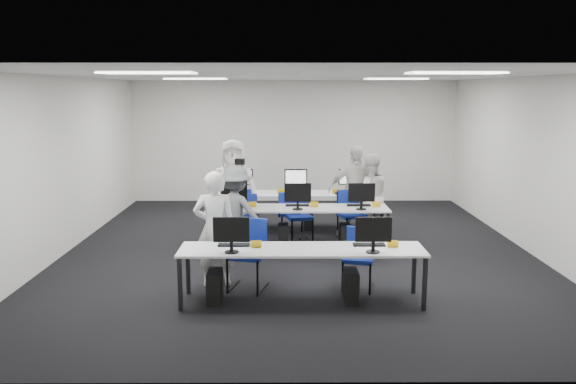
{
  "coord_description": "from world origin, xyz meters",
  "views": [
    {
      "loc": [
        -0.22,
        -9.47,
        2.77
      ],
      "look_at": [
        -0.17,
        0.23,
        1.0
      ],
      "focal_mm": 35.0,
      "sensor_mm": 36.0,
      "label": 1
    }
  ],
  "objects_px": {
    "chair_2": "(244,226)",
    "student_3": "(355,191)",
    "chair_0": "(248,268)",
    "student_1": "(369,196)",
    "chair_3": "(299,226)",
    "chair_5": "(237,221)",
    "student_2": "(234,189)",
    "student_0": "(215,229)",
    "photographer": "(236,212)",
    "desk_front": "(302,252)",
    "chair_6": "(291,222)",
    "desk_mid": "(297,210)",
    "chair_1": "(358,270)",
    "chair_7": "(348,220)",
    "chair_4": "(352,224)"
  },
  "relations": [
    {
      "from": "chair_4",
      "to": "chair_7",
      "type": "bearing_deg",
      "value": 79.7
    },
    {
      "from": "chair_0",
      "to": "student_1",
      "type": "bearing_deg",
      "value": 66.62
    },
    {
      "from": "desk_front",
      "to": "chair_6",
      "type": "bearing_deg",
      "value": 91.9
    },
    {
      "from": "student_0",
      "to": "chair_3",
      "type": "bearing_deg",
      "value": -121.61
    },
    {
      "from": "chair_2",
      "to": "student_2",
      "type": "xyz_separation_m",
      "value": [
        -0.21,
        0.23,
        0.66
      ]
    },
    {
      "from": "desk_mid",
      "to": "chair_2",
      "type": "xyz_separation_m",
      "value": [
        -0.98,
        0.46,
        -0.41
      ]
    },
    {
      "from": "desk_mid",
      "to": "chair_6",
      "type": "bearing_deg",
      "value": 98.18
    },
    {
      "from": "chair_6",
      "to": "chair_7",
      "type": "distance_m",
      "value": 1.11
    },
    {
      "from": "chair_4",
      "to": "chair_5",
      "type": "distance_m",
      "value": 2.19
    },
    {
      "from": "chair_5",
      "to": "student_1",
      "type": "distance_m",
      "value": 2.55
    },
    {
      "from": "chair_5",
      "to": "student_0",
      "type": "height_order",
      "value": "student_0"
    },
    {
      "from": "desk_front",
      "to": "chair_3",
      "type": "xyz_separation_m",
      "value": [
        0.04,
        3.06,
        -0.4
      ]
    },
    {
      "from": "chair_1",
      "to": "chair_0",
      "type": "bearing_deg",
      "value": -164.75
    },
    {
      "from": "chair_2",
      "to": "student_3",
      "type": "relative_size",
      "value": 0.49
    },
    {
      "from": "desk_mid",
      "to": "chair_0",
      "type": "height_order",
      "value": "chair_0"
    },
    {
      "from": "student_0",
      "to": "student_1",
      "type": "height_order",
      "value": "student_0"
    },
    {
      "from": "chair_1",
      "to": "chair_6",
      "type": "distance_m",
      "value": 3.02
    },
    {
      "from": "chair_7",
      "to": "student_3",
      "type": "bearing_deg",
      "value": -28.91
    },
    {
      "from": "desk_mid",
      "to": "chair_0",
      "type": "bearing_deg",
      "value": -109.47
    },
    {
      "from": "chair_4",
      "to": "chair_6",
      "type": "bearing_deg",
      "value": 151.77
    },
    {
      "from": "chair_3",
      "to": "chair_2",
      "type": "bearing_deg",
      "value": 165.37
    },
    {
      "from": "student_0",
      "to": "student_2",
      "type": "distance_m",
      "value": 2.63
    },
    {
      "from": "chair_3",
      "to": "student_1",
      "type": "xyz_separation_m",
      "value": [
        1.31,
        0.16,
        0.53
      ]
    },
    {
      "from": "chair_4",
      "to": "student_2",
      "type": "distance_m",
      "value": 2.32
    },
    {
      "from": "chair_0",
      "to": "chair_7",
      "type": "bearing_deg",
      "value": 74.19
    },
    {
      "from": "chair_1",
      "to": "photographer",
      "type": "bearing_deg",
      "value": 156.06
    },
    {
      "from": "chair_2",
      "to": "student_1",
      "type": "relative_size",
      "value": 0.53
    },
    {
      "from": "chair_0",
      "to": "student_1",
      "type": "distance_m",
      "value": 3.47
    },
    {
      "from": "desk_front",
      "to": "photographer",
      "type": "bearing_deg",
      "value": 117.38
    },
    {
      "from": "desk_mid",
      "to": "photographer",
      "type": "height_order",
      "value": "photographer"
    },
    {
      "from": "student_1",
      "to": "student_2",
      "type": "distance_m",
      "value": 2.54
    },
    {
      "from": "chair_6",
      "to": "student_0",
      "type": "xyz_separation_m",
      "value": [
        -1.1,
        -2.72,
        0.55
      ]
    },
    {
      "from": "chair_1",
      "to": "chair_7",
      "type": "distance_m",
      "value": 3.0
    },
    {
      "from": "chair_5",
      "to": "chair_7",
      "type": "relative_size",
      "value": 1.05
    },
    {
      "from": "chair_4",
      "to": "student_2",
      "type": "relative_size",
      "value": 0.49
    },
    {
      "from": "chair_2",
      "to": "student_3",
      "type": "height_order",
      "value": "student_3"
    },
    {
      "from": "chair_1",
      "to": "student_2",
      "type": "bearing_deg",
      "value": 140.65
    },
    {
      "from": "student_1",
      "to": "chair_4",
      "type": "bearing_deg",
      "value": 7.74
    },
    {
      "from": "chair_4",
      "to": "desk_mid",
      "type": "bearing_deg",
      "value": -168.9
    },
    {
      "from": "chair_2",
      "to": "chair_4",
      "type": "relative_size",
      "value": 0.94
    },
    {
      "from": "chair_0",
      "to": "photographer",
      "type": "height_order",
      "value": "photographer"
    },
    {
      "from": "chair_4",
      "to": "student_3",
      "type": "height_order",
      "value": "student_3"
    },
    {
      "from": "chair_7",
      "to": "student_1",
      "type": "xyz_separation_m",
      "value": [
        0.36,
        -0.28,
        0.53
      ]
    },
    {
      "from": "desk_front",
      "to": "chair_6",
      "type": "distance_m",
      "value": 3.4
    },
    {
      "from": "chair_3",
      "to": "chair_5",
      "type": "bearing_deg",
      "value": 148.74
    },
    {
      "from": "desk_mid",
      "to": "student_0",
      "type": "xyz_separation_m",
      "value": [
        -1.21,
        -1.94,
        0.15
      ]
    },
    {
      "from": "chair_6",
      "to": "student_3",
      "type": "bearing_deg",
      "value": 8.96
    },
    {
      "from": "student_1",
      "to": "photographer",
      "type": "relative_size",
      "value": 1.04
    },
    {
      "from": "chair_1",
      "to": "chair_6",
      "type": "relative_size",
      "value": 0.96
    },
    {
      "from": "chair_5",
      "to": "photographer",
      "type": "relative_size",
      "value": 0.6
    }
  ]
}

